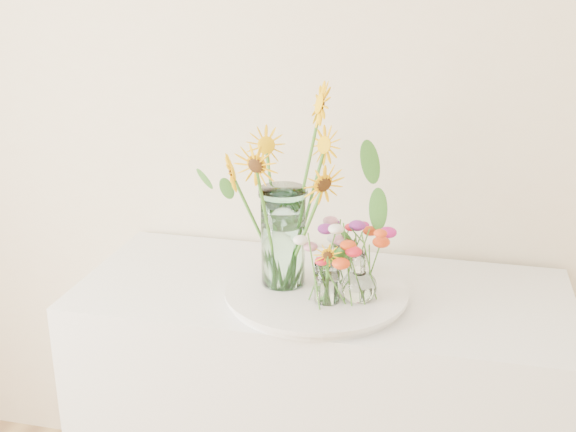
# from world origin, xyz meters

# --- Properties ---
(counter) EXTENTS (1.40, 0.60, 0.90)m
(counter) POSITION_xyz_m (-0.11, 1.93, 0.45)
(counter) COLOR white
(counter) RESTS_ON ground_plane
(tray) EXTENTS (0.48, 0.48, 0.02)m
(tray) POSITION_xyz_m (-0.11, 1.86, 0.91)
(tray) COLOR white
(tray) RESTS_ON counter
(mason_jar) EXTENTS (0.15, 0.15, 0.29)m
(mason_jar) POSITION_xyz_m (-0.21, 1.88, 1.07)
(mason_jar) COLOR #B3EFDC
(mason_jar) RESTS_ON tray
(sunflower_bouquet) EXTENTS (0.85, 0.85, 0.57)m
(sunflower_bouquet) POSITION_xyz_m (-0.21, 1.88, 1.21)
(sunflower_bouquet) COLOR #FFB905
(sunflower_bouquet) RESTS_ON tray
(small_vase_a) EXTENTS (0.08, 0.08, 0.12)m
(small_vase_a) POSITION_xyz_m (-0.07, 1.79, 0.98)
(small_vase_a) COLOR white
(small_vase_a) RESTS_ON tray
(wildflower_posy_a) EXTENTS (0.21, 0.21, 0.21)m
(wildflower_posy_a) POSITION_xyz_m (-0.07, 1.79, 1.03)
(wildflower_posy_a) COLOR red
(wildflower_posy_a) RESTS_ON tray
(small_vase_b) EXTENTS (0.12, 0.12, 0.14)m
(small_vase_b) POSITION_xyz_m (0.01, 1.82, 1.00)
(small_vase_b) COLOR white
(small_vase_b) RESTS_ON tray
(wildflower_posy_b) EXTENTS (0.22, 0.22, 0.23)m
(wildflower_posy_b) POSITION_xyz_m (0.01, 1.82, 1.04)
(wildflower_posy_b) COLOR red
(wildflower_posy_b) RESTS_ON tray
(small_vase_c) EXTENTS (0.07, 0.07, 0.12)m
(small_vase_c) POSITION_xyz_m (-0.04, 1.93, 0.98)
(small_vase_c) COLOR white
(small_vase_c) RESTS_ON tray
(wildflower_posy_c) EXTENTS (0.20, 0.20, 0.21)m
(wildflower_posy_c) POSITION_xyz_m (-0.04, 1.93, 1.03)
(wildflower_posy_c) COLOR red
(wildflower_posy_c) RESTS_ON tray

